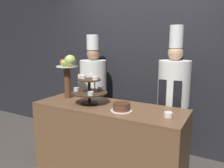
{
  "coord_description": "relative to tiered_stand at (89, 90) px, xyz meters",
  "views": [
    {
      "loc": [
        1.26,
        -1.85,
        1.63
      ],
      "look_at": [
        0.0,
        0.43,
        1.14
      ],
      "focal_mm": 35.0,
      "sensor_mm": 36.0,
      "label": 1
    }
  ],
  "objects": [
    {
      "name": "wall_back",
      "position": [
        0.25,
        1.04,
        0.33
      ],
      "size": [
        10.0,
        0.06,
        2.8
      ],
      "color": "#232328",
      "rests_on": "ground_plane"
    },
    {
      "name": "buffet_counter",
      "position": [
        0.25,
        0.03,
        -0.62
      ],
      "size": [
        1.84,
        0.67,
        0.89
      ],
      "color": "brown",
      "rests_on": "ground_plane"
    },
    {
      "name": "tiered_stand",
      "position": [
        0.0,
        0.0,
        0.0
      ],
      "size": [
        0.45,
        0.45,
        0.35
      ],
      "color": "#3D2819",
      "rests_on": "buffet_counter"
    },
    {
      "name": "fruit_pedestal",
      "position": [
        -0.41,
        0.1,
        0.21
      ],
      "size": [
        0.29,
        0.29,
        0.59
      ],
      "color": "brown",
      "rests_on": "buffet_counter"
    },
    {
      "name": "cake_round",
      "position": [
        0.48,
        -0.07,
        -0.13
      ],
      "size": [
        0.24,
        0.24,
        0.09
      ],
      "color": "white",
      "rests_on": "buffet_counter"
    },
    {
      "name": "cup_white",
      "position": [
        0.99,
        -0.02,
        -0.15
      ],
      "size": [
        0.09,
        0.09,
        0.05
      ],
      "color": "white",
      "rests_on": "buffet_counter"
    },
    {
      "name": "chef_left",
      "position": [
        -0.38,
        0.66,
        -0.12
      ],
      "size": [
        0.41,
        0.41,
        1.76
      ],
      "color": "#38332D",
      "rests_on": "ground_plane"
    },
    {
      "name": "chef_center_left",
      "position": [
        0.87,
        0.66,
        -0.09
      ],
      "size": [
        0.41,
        0.41,
        1.85
      ],
      "color": "#28282D",
      "rests_on": "ground_plane"
    }
  ]
}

